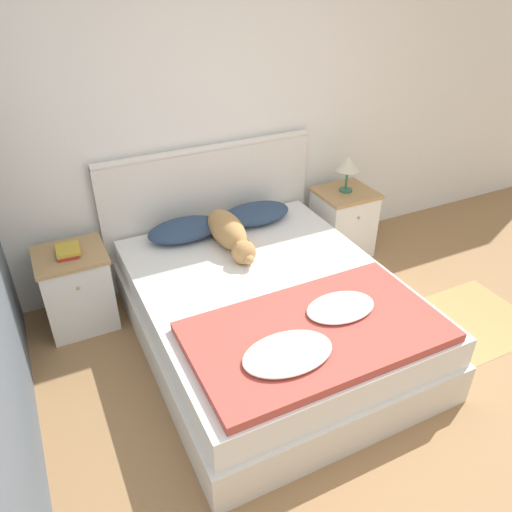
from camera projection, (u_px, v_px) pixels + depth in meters
ground_plane at (347, 447)px, 2.82m from camera, size 16.00×16.00×0.00m
wall_back at (200, 121)px, 3.76m from camera, size 9.00×0.06×2.55m
bed at (269, 313)px, 3.45m from camera, size 1.68×2.08×0.50m
headboard at (210, 208)px, 4.08m from camera, size 1.76×0.06×1.11m
nightstand_left at (77, 289)px, 3.59m from camera, size 0.48×0.45×0.60m
nightstand_right at (343, 222)px, 4.45m from camera, size 0.48×0.45×0.60m
pillow_left at (185, 230)px, 3.79m from camera, size 0.58×0.33×0.14m
pillow_right at (256, 214)px, 4.02m from camera, size 0.58×0.33×0.14m
quilt at (315, 332)px, 2.85m from camera, size 1.47×0.83×0.10m
dog at (229, 233)px, 3.67m from camera, size 0.22×0.75×0.24m
book_stack at (68, 251)px, 3.42m from camera, size 0.16×0.21×0.05m
table_lamp at (348, 164)px, 4.16m from camera, size 0.20×0.20×0.32m
rug at (465, 322)px, 3.74m from camera, size 0.99×0.75×0.00m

